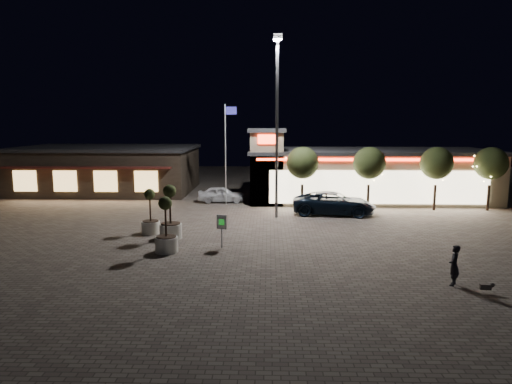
{
  "coord_description": "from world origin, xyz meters",
  "views": [
    {
      "loc": [
        1.46,
        -23.31,
        6.63
      ],
      "look_at": [
        0.63,
        6.0,
        2.11
      ],
      "focal_mm": 32.0,
      "sensor_mm": 36.0,
      "label": 1
    }
  ],
  "objects_px": {
    "pickup_truck": "(334,203)",
    "white_sedan": "(221,194)",
    "planter_mid": "(166,235)",
    "pedestrian": "(454,265)",
    "planter_left": "(151,220)",
    "valet_sign": "(222,225)"
  },
  "relations": [
    {
      "from": "planter_left",
      "to": "planter_mid",
      "type": "relative_size",
      "value": 0.94
    },
    {
      "from": "planter_mid",
      "to": "pickup_truck",
      "type": "bearing_deg",
      "value": 45.0
    },
    {
      "from": "planter_left",
      "to": "valet_sign",
      "type": "bearing_deg",
      "value": -33.32
    },
    {
      "from": "planter_mid",
      "to": "planter_left",
      "type": "bearing_deg",
      "value": 115.07
    },
    {
      "from": "planter_left",
      "to": "planter_mid",
      "type": "bearing_deg",
      "value": -64.93
    },
    {
      "from": "pickup_truck",
      "to": "pedestrian",
      "type": "distance_m",
      "value": 14.7
    },
    {
      "from": "pedestrian",
      "to": "planter_left",
      "type": "distance_m",
      "value": 16.84
    },
    {
      "from": "white_sedan",
      "to": "pickup_truck",
      "type": "bearing_deg",
      "value": -121.97
    },
    {
      "from": "white_sedan",
      "to": "planter_left",
      "type": "bearing_deg",
      "value": 160.85
    },
    {
      "from": "white_sedan",
      "to": "valet_sign",
      "type": "xyz_separation_m",
      "value": [
        1.45,
        -13.86,
        0.59
      ]
    },
    {
      "from": "planter_mid",
      "to": "pedestrian",
      "type": "bearing_deg",
      "value": -19.19
    },
    {
      "from": "valet_sign",
      "to": "pickup_truck",
      "type": "bearing_deg",
      "value": 51.64
    },
    {
      "from": "white_sedan",
      "to": "valet_sign",
      "type": "relative_size",
      "value": 2.18
    },
    {
      "from": "pickup_truck",
      "to": "white_sedan",
      "type": "height_order",
      "value": "pickup_truck"
    },
    {
      "from": "pickup_truck",
      "to": "white_sedan",
      "type": "relative_size",
      "value": 1.52
    },
    {
      "from": "white_sedan",
      "to": "planter_mid",
      "type": "bearing_deg",
      "value": 171.83
    },
    {
      "from": "pedestrian",
      "to": "pickup_truck",
      "type": "bearing_deg",
      "value": -139.32
    },
    {
      "from": "planter_left",
      "to": "planter_mid",
      "type": "xyz_separation_m",
      "value": [
        1.81,
        -3.88,
        0.06
      ]
    },
    {
      "from": "pedestrian",
      "to": "planter_mid",
      "type": "xyz_separation_m",
      "value": [
        -12.82,
        4.46,
        0.05
      ]
    },
    {
      "from": "planter_left",
      "to": "planter_mid",
      "type": "height_order",
      "value": "planter_mid"
    },
    {
      "from": "white_sedan",
      "to": "pedestrian",
      "type": "distance_m",
      "value": 22.38
    },
    {
      "from": "pickup_truck",
      "to": "planter_mid",
      "type": "distance_m",
      "value": 14.08
    }
  ]
}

